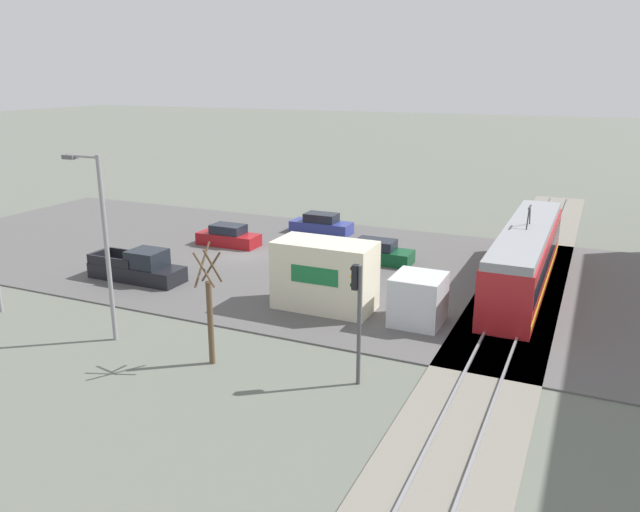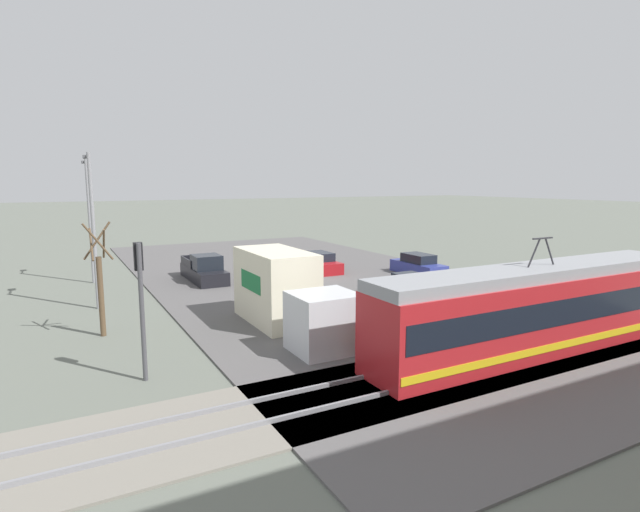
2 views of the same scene
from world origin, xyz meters
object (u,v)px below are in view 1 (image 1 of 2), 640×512
sedan_car_1 (321,225)px  sedan_car_2 (229,237)px  pickup_truck (138,268)px  street_lamp_near_crossing (102,236)px  light_rail_tram (525,258)px  sedan_car_0 (376,253)px  street_tree (210,311)px  box_truck (347,281)px  traffic_light_pole (357,308)px

sedan_car_1 → sedan_car_2: (5.82, -4.46, -0.02)m
pickup_truck → street_lamp_near_crossing: (7.04, 4.34, 4.01)m
light_rail_tram → sedan_car_0: 9.26m
sedan_car_0 → street_tree: (16.37, -1.36, 1.64)m
box_truck → street_lamp_near_crossing: bearing=-48.8°
box_truck → light_rail_tram: bearing=135.2°
sedan_car_0 → sedan_car_2: sedan_car_2 is taller
traffic_light_pole → street_tree: street_tree is taller
light_rail_tram → sedan_car_1: size_ratio=3.42×
pickup_truck → light_rail_tram: bearing=111.4°
light_rail_tram → pickup_truck: (8.00, -20.37, -0.96)m
street_lamp_near_crossing → street_tree: bearing=87.7°
sedan_car_2 → street_lamp_near_crossing: size_ratio=0.52×
sedan_car_2 → traffic_light_pole: (15.11, 15.35, 2.45)m
pickup_truck → sedan_car_0: 14.47m
box_truck → street_tree: bearing=-20.9°
sedan_car_2 → pickup_truck: bearing=176.0°
sedan_car_2 → light_rail_tram: bearing=-91.9°
sedan_car_2 → box_truck: bearing=-124.3°
sedan_car_0 → street_lamp_near_crossing: size_ratio=0.56×
sedan_car_0 → traffic_light_pole: traffic_light_pole is taller
street_lamp_near_crossing → pickup_truck: bearing=-148.4°
pickup_truck → street_lamp_near_crossing: 9.19m
light_rail_tram → box_truck: (7.65, -7.59, -0.06)m
sedan_car_0 → sedan_car_1: 8.19m
sedan_car_1 → street_lamp_near_crossing: street_lamp_near_crossing is taller
sedan_car_2 → sedan_car_1: bearing=-37.4°
sedan_car_1 → light_rail_tram: bearing=67.1°
sedan_car_2 → street_lamp_near_crossing: (15.69, 3.74, 4.10)m
light_rail_tram → sedan_car_2: size_ratio=3.60×
sedan_car_2 → sedan_car_0: bearing=-87.5°
street_lamp_near_crossing → sedan_car_2: bearing=-166.6°
box_truck → sedan_car_0: (-8.76, -1.54, -1.01)m
box_truck → street_tree: 8.17m
pickup_truck → box_truck: bearing=91.6°
street_tree → street_lamp_near_crossing: 6.08m
street_tree → sedan_car_1: bearing=-167.5°
pickup_truck → traffic_light_pole: 17.37m
pickup_truck → street_tree: bearing=53.7°
light_rail_tram → sedan_car_2: light_rail_tram is taller
light_rail_tram → sedan_car_2: bearing=-91.9°
traffic_light_pole → sedan_car_2: bearing=-134.5°
box_truck → pickup_truck: size_ratio=1.49×
traffic_light_pole → street_lamp_near_crossing: street_lamp_near_crossing is taller
pickup_truck → sedan_car_1: 15.33m
light_rail_tram → sedan_car_1: light_rail_tram is taller
light_rail_tram → box_truck: bearing=-44.8°
box_truck → sedan_car_1: 16.13m
street_tree → light_rail_tram: bearing=145.5°
sedan_car_0 → traffic_light_pole: (15.56, 4.71, 2.46)m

